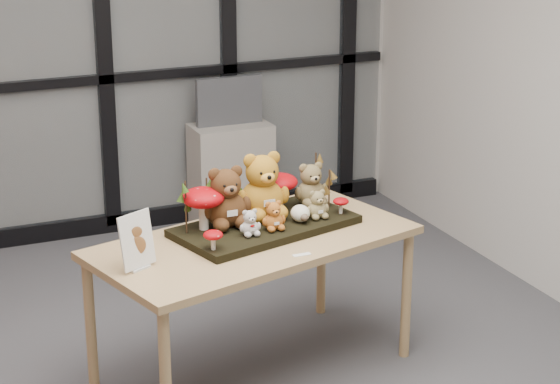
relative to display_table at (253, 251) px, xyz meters
name	(u,v)px	position (x,y,z in m)	size (l,w,h in m)	color
room_shell	(137,54)	(-0.59, -0.26, 1.04)	(5.00, 5.00, 5.00)	beige
glass_partition	(31,27)	(-0.59, 2.21, 0.77)	(4.90, 0.06, 2.78)	#2D383F
display_table	(253,251)	(0.00, 0.00, 0.00)	(1.66, 1.12, 0.71)	tan
diorama_tray	(265,226)	(0.10, 0.08, 0.09)	(0.87, 0.44, 0.04)	black
bear_pooh_yellow	(262,181)	(0.12, 0.17, 0.28)	(0.27, 0.25, 0.36)	#B97B1E
bear_brown_medium	(226,193)	(-0.09, 0.12, 0.27)	(0.25, 0.22, 0.32)	#4B2C15
bear_tan_back	(311,181)	(0.41, 0.24, 0.22)	(0.18, 0.17, 0.24)	olive
bear_small_yellow	(273,214)	(0.10, -0.02, 0.18)	(0.12, 0.11, 0.16)	#B4601F
bear_white_bow	(250,221)	(-0.03, -0.04, 0.17)	(0.11, 0.10, 0.14)	beige
bear_beige_small	(317,202)	(0.35, 0.05, 0.18)	(0.12, 0.11, 0.16)	#8D7E4F
plush_cream_hedgehog	(300,213)	(0.26, 0.03, 0.15)	(0.07, 0.06, 0.09)	white
mushroom_back_left	(203,207)	(-0.21, 0.11, 0.22)	(0.20, 0.20, 0.22)	#9C050A
mushroom_back_right	(279,190)	(0.23, 0.23, 0.21)	(0.18, 0.18, 0.20)	#9C050A
mushroom_front_left	(213,239)	(-0.25, -0.15, 0.15)	(0.09, 0.09, 0.10)	#9C050A
mushroom_front_right	(341,205)	(0.49, 0.06, 0.15)	(0.08, 0.08, 0.09)	#9C050A
sprig_green_far_left	(186,207)	(-0.30, 0.10, 0.23)	(0.05, 0.05, 0.26)	#1E390D
sprig_green_mid_left	(207,201)	(-0.16, 0.18, 0.22)	(0.05, 0.05, 0.23)	#1E390D
sprig_dry_far_right	(316,177)	(0.45, 0.28, 0.23)	(0.05, 0.05, 0.26)	brown
sprig_dry_mid_right	(329,188)	(0.48, 0.17, 0.20)	(0.05, 0.05, 0.20)	brown
sprig_green_centre	(234,195)	(-0.01, 0.23, 0.21)	(0.05, 0.05, 0.21)	#1E390D
sign_holder	(137,244)	(-0.60, -0.14, 0.18)	(0.18, 0.12, 0.25)	silver
label_card	(302,255)	(0.12, -0.28, 0.07)	(0.09, 0.03, 0.00)	white
cabinet	(231,175)	(0.64, 2.01, -0.29)	(0.53, 0.31, 0.71)	#9E978D
monitor	(229,101)	(0.64, 2.03, 0.23)	(0.46, 0.05, 0.32)	#494C51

